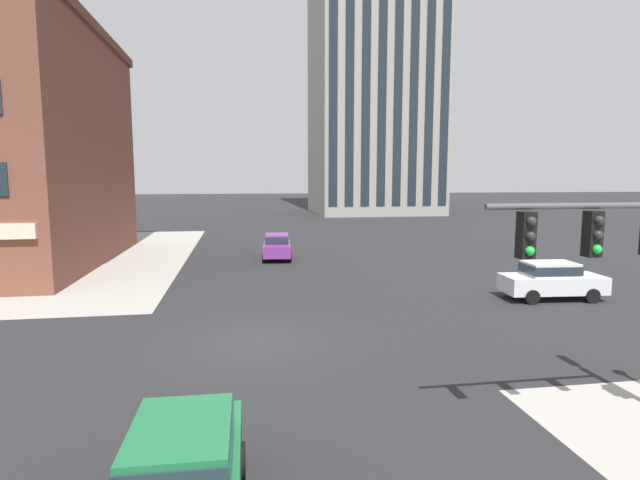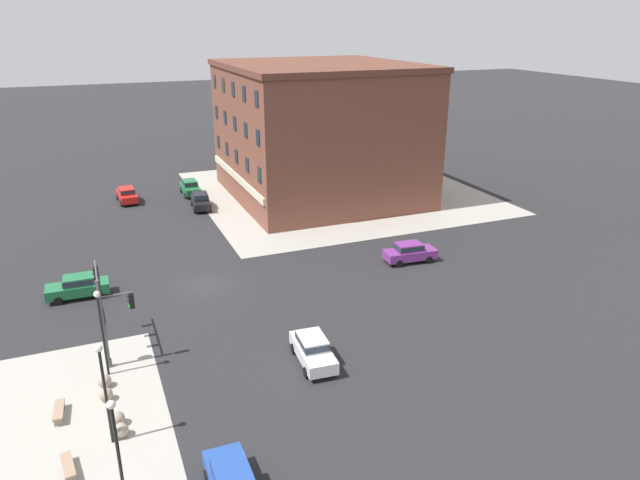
{
  "view_description": "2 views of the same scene",
  "coord_description": "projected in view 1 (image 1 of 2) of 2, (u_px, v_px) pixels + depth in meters",
  "views": [
    {
      "loc": [
        -0.45,
        -16.38,
        5.4
      ],
      "look_at": [
        2.96,
        4.91,
        2.74
      ],
      "focal_mm": 28.21,
      "sensor_mm": 36.0,
      "label": 1
    },
    {
      "loc": [
        41.46,
        -7.32,
        19.35
      ],
      "look_at": [
        5.24,
        7.52,
        4.49
      ],
      "focal_mm": 32.84,
      "sensor_mm": 36.0,
      "label": 2
    }
  ],
  "objects": [
    {
      "name": "ground_plane",
      "position": [
        256.0,
        341.0,
        16.79
      ],
      "size": [
        320.0,
        320.0,
        0.0
      ],
      "primitive_type": "plane",
      "color": "#262628"
    },
    {
      "name": "car_main_mid",
      "position": [
        551.0,
        279.0,
        22.45
      ],
      "size": [
        4.52,
        2.14,
        1.68
      ],
      "color": "silver",
      "rests_on": "ground"
    },
    {
      "name": "car_main_northbound_near",
      "position": [
        277.0,
        245.0,
        33.68
      ],
      "size": [
        2.15,
        4.52,
        1.68
      ],
      "color": "#7A3389",
      "rests_on": "ground"
    },
    {
      "name": "car_cross_far",
      "position": [
        182.0,
        476.0,
        7.61
      ],
      "size": [
        1.94,
        4.43,
        1.68
      ],
      "color": "#1E6B3D",
      "rests_on": "ground"
    }
  ]
}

